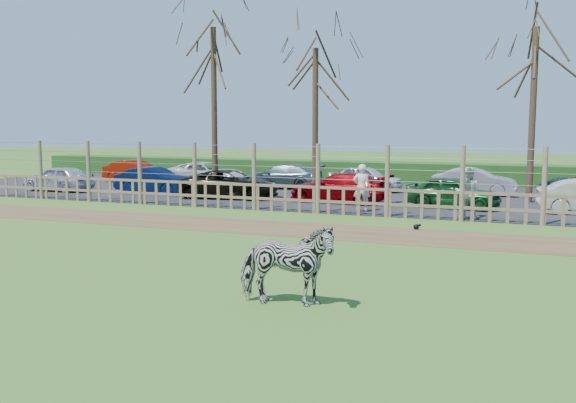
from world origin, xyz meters
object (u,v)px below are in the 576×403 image
(tree_mid, at_px, (315,86))
(car_10, at_px, (366,178))
(car_3, at_px, (340,188))
(zebra, at_px, (286,265))
(car_11, at_px, (475,181))
(tree_left, at_px, (214,70))
(visitor_a, at_px, (362,188))
(car_9, at_px, (282,176))
(car_1, at_px, (155,181))
(car_2, at_px, (230,184))
(car_4, at_px, (453,192))
(car_8, at_px, (206,174))
(visitor_b, at_px, (467,193))
(car_0, at_px, (58,178))
(car_7, at_px, (136,171))
(tree_right, at_px, (534,72))
(crow, at_px, (417,227))

(tree_mid, bearing_deg, car_10, 54.18)
(car_3, height_order, car_10, same)
(zebra, bearing_deg, car_3, 2.25)
(tree_mid, relative_size, car_11, 1.87)
(tree_left, xyz_separation_m, car_3, (6.35, -1.29, -4.98))
(tree_left, relative_size, visitor_a, 4.57)
(tree_left, xyz_separation_m, car_9, (2.02, 3.17, -4.98))
(car_1, distance_m, car_2, 3.96)
(car_1, height_order, car_4, same)
(visitor_a, relative_size, car_11, 0.47)
(car_3, bearing_deg, car_11, 138.94)
(car_2, height_order, car_8, same)
(car_4, relative_size, car_11, 0.97)
(tree_left, relative_size, tree_mid, 1.15)
(visitor_b, xyz_separation_m, car_10, (-5.41, 7.33, -0.26))
(zebra, xyz_separation_m, car_0, (-17.13, 13.97, -0.10))
(car_3, bearing_deg, car_10, -174.64)
(car_7, relative_size, car_10, 1.03)
(car_1, relative_size, car_8, 0.84)
(tree_left, distance_m, car_7, 8.91)
(zebra, bearing_deg, tree_right, -23.10)
(car_0, bearing_deg, tree_right, 100.43)
(car_2, bearing_deg, zebra, -157.59)
(car_7, bearing_deg, crow, -117.88)
(tree_left, distance_m, car_1, 5.68)
(tree_right, relative_size, visitor_a, 4.26)
(visitor_b, relative_size, car_10, 0.49)
(car_0, bearing_deg, car_2, 93.53)
(visitor_a, distance_m, car_7, 16.09)
(tree_right, relative_size, visitor_b, 4.26)
(zebra, distance_m, car_10, 19.54)
(zebra, height_order, visitor_a, visitor_a)
(visitor_a, height_order, car_11, visitor_a)
(car_0, bearing_deg, car_9, 119.49)
(tree_mid, height_order, tree_right, tree_right)
(crow, distance_m, car_7, 19.80)
(car_3, relative_size, car_11, 1.14)
(crow, distance_m, car_11, 10.37)
(tree_mid, distance_m, visitor_b, 9.54)
(visitor_b, distance_m, car_1, 14.31)
(car_8, height_order, car_9, same)
(tree_mid, distance_m, tree_right, 9.02)
(zebra, xyz_separation_m, car_9, (-7.74, 19.01, -0.10))
(tree_right, distance_m, car_9, 12.48)
(car_2, bearing_deg, visitor_b, -111.01)
(tree_right, bearing_deg, car_10, 165.55)
(car_2, bearing_deg, car_1, 78.84)
(car_2, distance_m, car_9, 4.71)
(visitor_b, distance_m, car_4, 2.68)
(crow, relative_size, car_8, 0.05)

